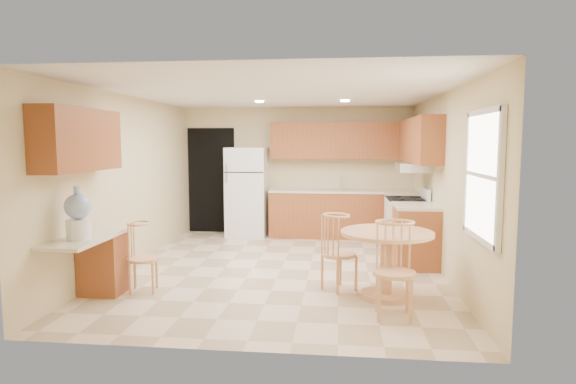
# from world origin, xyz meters

# --- Properties ---
(floor) EXTENTS (5.50, 5.50, 0.00)m
(floor) POSITION_xyz_m (0.00, 0.00, 0.00)
(floor) COLOR beige
(floor) RESTS_ON ground
(ceiling) EXTENTS (4.50, 5.50, 0.02)m
(ceiling) POSITION_xyz_m (0.00, 0.00, 2.50)
(ceiling) COLOR white
(ceiling) RESTS_ON wall_back
(wall_back) EXTENTS (4.50, 0.02, 2.50)m
(wall_back) POSITION_xyz_m (0.00, 2.75, 1.25)
(wall_back) COLOR #D1BE8D
(wall_back) RESTS_ON floor
(wall_front) EXTENTS (4.50, 0.02, 2.50)m
(wall_front) POSITION_xyz_m (0.00, -2.75, 1.25)
(wall_front) COLOR #D1BE8D
(wall_front) RESTS_ON floor
(wall_left) EXTENTS (0.02, 5.50, 2.50)m
(wall_left) POSITION_xyz_m (-2.25, 0.00, 1.25)
(wall_left) COLOR #D1BE8D
(wall_left) RESTS_ON floor
(wall_right) EXTENTS (0.02, 5.50, 2.50)m
(wall_right) POSITION_xyz_m (2.25, 0.00, 1.25)
(wall_right) COLOR #D1BE8D
(wall_right) RESTS_ON floor
(doorway) EXTENTS (0.90, 0.02, 2.10)m
(doorway) POSITION_xyz_m (-1.75, 2.73, 1.05)
(doorway) COLOR black
(doorway) RESTS_ON floor
(base_cab_back) EXTENTS (2.75, 0.60, 0.87)m
(base_cab_back) POSITION_xyz_m (0.88, 2.45, 0.43)
(base_cab_back) COLOR #9E5328
(base_cab_back) RESTS_ON floor
(counter_back) EXTENTS (2.75, 0.63, 0.04)m
(counter_back) POSITION_xyz_m (0.88, 2.45, 0.89)
(counter_back) COLOR beige
(counter_back) RESTS_ON base_cab_back
(base_cab_right_a) EXTENTS (0.60, 0.59, 0.87)m
(base_cab_right_a) POSITION_xyz_m (1.95, 1.85, 0.43)
(base_cab_right_a) COLOR #9E5328
(base_cab_right_a) RESTS_ON floor
(counter_right_a) EXTENTS (0.63, 0.59, 0.04)m
(counter_right_a) POSITION_xyz_m (1.95, 1.85, 0.89)
(counter_right_a) COLOR beige
(counter_right_a) RESTS_ON base_cab_right_a
(base_cab_right_b) EXTENTS (0.60, 0.80, 0.87)m
(base_cab_right_b) POSITION_xyz_m (1.95, 0.40, 0.43)
(base_cab_right_b) COLOR #9E5328
(base_cab_right_b) RESTS_ON floor
(counter_right_b) EXTENTS (0.63, 0.80, 0.04)m
(counter_right_b) POSITION_xyz_m (1.95, 0.40, 0.89)
(counter_right_b) COLOR beige
(counter_right_b) RESTS_ON base_cab_right_b
(upper_cab_back) EXTENTS (2.75, 0.33, 0.70)m
(upper_cab_back) POSITION_xyz_m (0.88, 2.58, 1.85)
(upper_cab_back) COLOR #9E5328
(upper_cab_back) RESTS_ON wall_back
(upper_cab_right) EXTENTS (0.33, 2.42, 0.70)m
(upper_cab_right) POSITION_xyz_m (2.08, 1.21, 1.85)
(upper_cab_right) COLOR #9E5328
(upper_cab_right) RESTS_ON wall_right
(upper_cab_left) EXTENTS (0.33, 1.40, 0.70)m
(upper_cab_left) POSITION_xyz_m (-2.08, -1.60, 1.85)
(upper_cab_left) COLOR #9E5328
(upper_cab_left) RESTS_ON wall_left
(sink) EXTENTS (0.78, 0.44, 0.01)m
(sink) POSITION_xyz_m (0.85, 2.45, 0.91)
(sink) COLOR silver
(sink) RESTS_ON counter_back
(range_hood) EXTENTS (0.50, 0.76, 0.14)m
(range_hood) POSITION_xyz_m (2.00, 1.18, 1.42)
(range_hood) COLOR silver
(range_hood) RESTS_ON upper_cab_right
(desk_pedestal) EXTENTS (0.48, 0.42, 0.72)m
(desk_pedestal) POSITION_xyz_m (-2.00, -1.32, 0.36)
(desk_pedestal) COLOR #9E5328
(desk_pedestal) RESTS_ON floor
(desk_top) EXTENTS (0.50, 1.20, 0.04)m
(desk_top) POSITION_xyz_m (-2.00, -1.70, 0.75)
(desk_top) COLOR beige
(desk_top) RESTS_ON desk_pedestal
(window) EXTENTS (0.06, 1.12, 1.30)m
(window) POSITION_xyz_m (2.23, -1.85, 1.50)
(window) COLOR white
(window) RESTS_ON wall_right
(can_light_a) EXTENTS (0.14, 0.14, 0.02)m
(can_light_a) POSITION_xyz_m (-0.50, 1.20, 2.48)
(can_light_a) COLOR white
(can_light_a) RESTS_ON ceiling
(can_light_b) EXTENTS (0.14, 0.14, 0.02)m
(can_light_b) POSITION_xyz_m (0.90, 1.20, 2.48)
(can_light_b) COLOR white
(can_light_b) RESTS_ON ceiling
(refrigerator) EXTENTS (0.76, 0.74, 1.72)m
(refrigerator) POSITION_xyz_m (-0.95, 2.40, 0.86)
(refrigerator) COLOR white
(refrigerator) RESTS_ON floor
(stove) EXTENTS (0.65, 0.76, 1.09)m
(stove) POSITION_xyz_m (1.92, 1.18, 0.47)
(stove) COLOR white
(stove) RESTS_ON floor
(dining_table) EXTENTS (1.07, 1.07, 0.79)m
(dining_table) POSITION_xyz_m (1.38, -1.13, 0.52)
(dining_table) COLOR tan
(dining_table) RESTS_ON floor
(chair_table_a) EXTENTS (0.42, 0.52, 0.94)m
(chair_table_a) POSITION_xyz_m (0.83, -0.97, 0.57)
(chair_table_a) COLOR tan
(chair_table_a) RESTS_ON floor
(chair_table_b) EXTENTS (0.44, 0.44, 1.00)m
(chair_table_b) POSITION_xyz_m (1.40, -1.88, 0.61)
(chair_table_b) COLOR tan
(chair_table_b) RESTS_ON floor
(chair_desk) EXTENTS (0.37, 0.48, 0.85)m
(chair_desk) POSITION_xyz_m (-1.55, -1.28, 0.52)
(chair_desk) COLOR tan
(chair_desk) RESTS_ON floor
(water_crock) EXTENTS (0.28, 0.28, 0.58)m
(water_crock) POSITION_xyz_m (-2.00, -1.83, 1.03)
(water_crock) COLOR white
(water_crock) RESTS_ON desk_top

